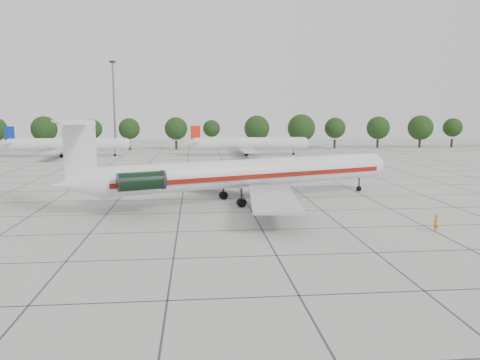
{
  "coord_description": "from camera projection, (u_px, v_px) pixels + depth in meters",
  "views": [
    {
      "loc": [
        -6.19,
        -50.77,
        11.26
      ],
      "look_at": [
        -1.28,
        0.72,
        3.5
      ],
      "focal_mm": 35.0,
      "sensor_mm": 36.0,
      "label": 1
    }
  ],
  "objects": [
    {
      "name": "ground",
      "position": [
        252.0,
        212.0,
        52.23
      ],
      "size": [
        260.0,
        260.0,
        0.0
      ],
      "primitive_type": "plane",
      "color": "#B6B7AF",
      "rests_on": "ground"
    },
    {
      "name": "apron_joints",
      "position": [
        239.0,
        189.0,
        67.0
      ],
      "size": [
        170.0,
        170.0,
        0.02
      ],
      "primitive_type": "cube",
      "color": "#383838",
      "rests_on": "ground"
    },
    {
      "name": "main_airliner",
      "position": [
        237.0,
        173.0,
        56.89
      ],
      "size": [
        42.54,
        32.33,
        10.25
      ],
      "rotation": [
        0.0,
        0.0,
        0.35
      ],
      "color": "silver",
      "rests_on": "ground"
    },
    {
      "name": "ground_crew",
      "position": [
        436.0,
        223.0,
        43.8
      ],
      "size": [
        0.69,
        0.6,
        1.59
      ],
      "primitive_type": "imported",
      "rotation": [
        0.0,
        0.0,
        3.62
      ],
      "color": "#C5820B",
      "rests_on": "ground"
    },
    {
      "name": "bg_airliner_b",
      "position": [
        67.0,
        145.0,
        113.58
      ],
      "size": [
        28.24,
        27.2,
        7.4
      ],
      "color": "silver",
      "rests_on": "ground"
    },
    {
      "name": "bg_airliner_c",
      "position": [
        249.0,
        144.0,
        116.72
      ],
      "size": [
        28.24,
        27.2,
        7.4
      ],
      "color": "silver",
      "rests_on": "ground"
    },
    {
      "name": "tree_line",
      "position": [
        176.0,
        129.0,
        133.93
      ],
      "size": [
        249.86,
        8.44,
        10.22
      ],
      "color": "#332114",
      "rests_on": "ground"
    },
    {
      "name": "floodlight_mast",
      "position": [
        114.0,
        100.0,
        137.86
      ],
      "size": [
        1.6,
        1.6,
        25.45
      ],
      "color": "slate",
      "rests_on": "ground"
    }
  ]
}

